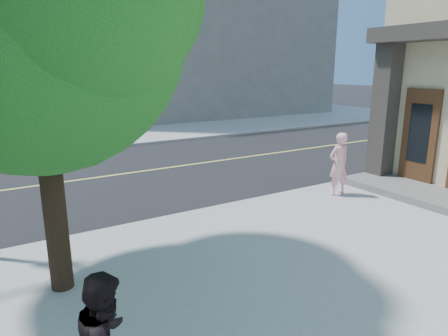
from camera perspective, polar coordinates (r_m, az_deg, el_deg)
ground at (r=8.51m, az=-27.79°, el=-10.68°), size 140.00×140.00×0.00m
road_ew at (r=12.77m, az=-29.39°, el=-2.88°), size 140.00×9.00×0.01m
sidewalk_ne at (r=32.55m, az=-6.57°, el=8.20°), size 29.00×25.00×0.12m
filler_ne at (r=33.27m, az=-6.49°, el=20.51°), size 18.00×16.00×14.00m
man_on_phone at (r=10.65m, az=16.18°, el=0.55°), size 0.63×0.44×1.64m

